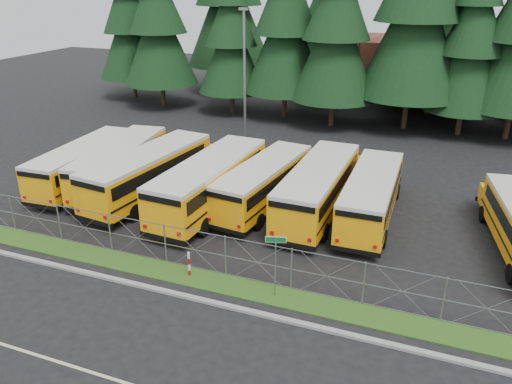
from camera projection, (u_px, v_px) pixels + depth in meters
The scene contains 23 objects.
ground at pixel (255, 268), 22.65m from camera, with size 120.00×120.00×0.00m, color black.
curb at pixel (227, 306), 19.97m from camera, with size 50.00×0.25×0.12m, color gray.
grass_verge at pixel (241, 288), 21.18m from camera, with size 50.00×1.40×0.06m, color #224614.
chainlink_fence at pixel (247, 260), 21.39m from camera, with size 44.00×0.10×2.00m, color gray, non-canonical shape.
brick_building at pixel (439, 69), 53.77m from camera, with size 22.00×10.00×6.00m, color brown.
bus_0 at pixel (88, 164), 31.35m from camera, with size 2.40×10.17×2.67m, color #FFAF08, non-canonical shape.
bus_1 at pixel (123, 165), 31.05m from camera, with size 2.50×10.58×2.77m, color #FFAF08, non-canonical shape.
bus_2 at pixel (153, 174), 29.55m from camera, with size 2.60×11.02×2.89m, color #FFAF08, non-canonical shape.
bus_3 at pixel (213, 183), 28.07m from camera, with size 2.66×11.29×2.96m, color #FFAF08, non-canonical shape.
bus_4 at pixel (266, 184), 28.44m from camera, with size 2.37×10.06×2.64m, color #FFAF08, non-canonical shape.
bus_5 at pixel (320, 189), 27.48m from camera, with size 2.57×10.87×2.85m, color #FFAF08, non-canonical shape.
bus_6 at pixel (372, 197), 26.76m from camera, with size 2.40×10.16×2.66m, color #FFAF08, non-canonical shape.
street_sign at pixel (276, 254), 19.86m from camera, with size 0.81×0.54×2.81m.
striped_bollard at pixel (189, 264), 21.85m from camera, with size 0.11×0.11×1.20m, color #B20C0C.
light_standard at pixel (245, 73), 37.43m from camera, with size 0.70×0.35×10.14m.
conifer_0 at pixel (129, 25), 51.61m from camera, with size 6.82×6.82×15.07m, color black, non-canonical shape.
conifer_1 at pixel (158, 25), 47.74m from camera, with size 7.18×7.18×15.87m, color black, non-canonical shape.
conifer_2 at pixel (231, 38), 45.85m from camera, with size 6.29×6.29×13.91m, color black, non-canonical shape.
conifer_3 at pixel (286, 25), 43.73m from camera, with size 7.47×7.47×16.52m, color black, non-canonical shape.
conifer_4 at pixel (336, 30), 41.11m from camera, with size 7.36×7.36×16.28m, color black, non-canonical shape.
conifer_5 at pixel (418, 9), 39.56m from camera, with size 8.89×8.89×19.65m, color black, non-canonical shape.
conifer_6 at pixel (472, 46), 38.94m from camera, with size 6.52×6.52×14.41m, color black, non-canonical shape.
conifer_11 at pixel (332, 17), 48.96m from camera, with size 7.65×7.65×16.93m, color black, non-canonical shape.
Camera 1 is at (6.95, -18.10, 12.21)m, focal length 35.00 mm.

